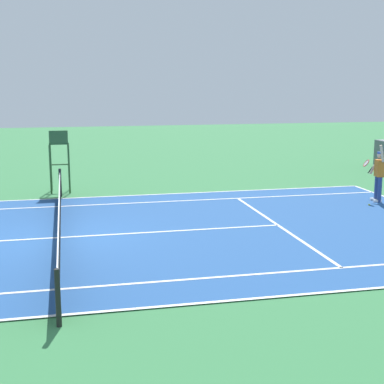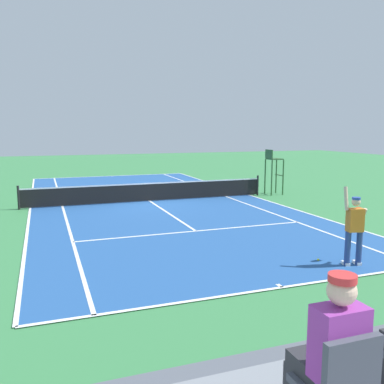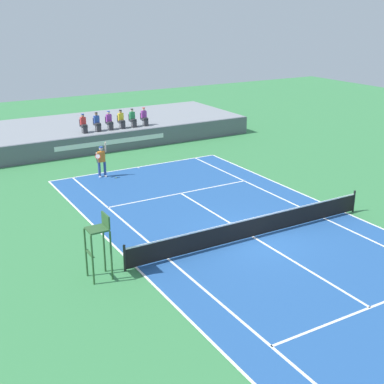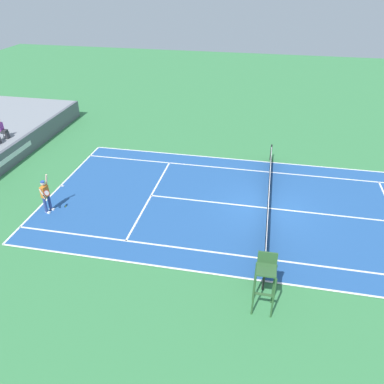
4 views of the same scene
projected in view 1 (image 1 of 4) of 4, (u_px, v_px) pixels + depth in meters
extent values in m
plane|color=#387F47|center=(60.00, 238.00, 15.85)|extent=(80.00, 80.00, 0.00)
cube|color=#235193|center=(60.00, 238.00, 15.85)|extent=(10.98, 23.78, 0.02)
cube|color=white|center=(61.00, 199.00, 21.11)|extent=(0.10, 23.78, 0.01)
cube|color=white|center=(59.00, 315.00, 10.59)|extent=(0.10, 23.78, 0.01)
cube|color=white|center=(61.00, 206.00, 19.79)|extent=(0.10, 23.78, 0.01)
cube|color=white|center=(60.00, 289.00, 11.91)|extent=(0.10, 23.78, 0.01)
cube|color=white|center=(278.00, 225.00, 17.22)|extent=(8.22, 0.10, 0.01)
cube|color=white|center=(60.00, 237.00, 15.85)|extent=(0.10, 12.80, 0.01)
cylinder|color=black|center=(60.00, 183.00, 21.44)|extent=(0.10, 0.10, 1.07)
cylinder|color=black|center=(58.00, 298.00, 10.06)|extent=(0.10, 0.10, 1.07)
cube|color=black|center=(60.00, 222.00, 15.76)|extent=(11.78, 0.02, 0.84)
cube|color=white|center=(59.00, 207.00, 15.68)|extent=(11.78, 0.03, 0.06)
cylinder|color=navy|center=(380.00, 190.00, 20.44)|extent=(0.15, 0.15, 0.92)
cylinder|color=navy|center=(376.00, 188.00, 20.75)|extent=(0.15, 0.15, 0.92)
cube|color=white|center=(377.00, 201.00, 20.51)|extent=(0.17, 0.30, 0.10)
cube|color=white|center=(374.00, 199.00, 20.83)|extent=(0.17, 0.30, 0.10)
cube|color=orange|center=(379.00, 168.00, 20.45)|extent=(0.44, 0.31, 0.60)
sphere|color=beige|center=(380.00, 155.00, 20.36)|extent=(0.22, 0.22, 0.22)
cylinder|color=#2D4CA8|center=(380.00, 153.00, 20.34)|extent=(0.21, 0.21, 0.06)
cylinder|color=beige|center=(382.00, 154.00, 20.09)|extent=(0.13, 0.23, 0.61)
cylinder|color=beige|center=(374.00, 167.00, 20.70)|extent=(0.15, 0.34, 0.56)
cylinder|color=black|center=(370.00, 170.00, 20.76)|extent=(0.07, 0.19, 0.25)
torus|color=red|center=(366.00, 163.00, 20.67)|extent=(0.34, 0.25, 0.26)
cylinder|color=silver|center=(366.00, 163.00, 20.67)|extent=(0.30, 0.21, 0.22)
sphere|color=#D1E533|center=(369.00, 205.00, 19.99)|extent=(0.07, 0.07, 0.07)
cylinder|color=#2D562D|center=(51.00, 167.00, 22.58)|extent=(0.07, 0.07, 1.90)
cylinder|color=#2D562D|center=(69.00, 166.00, 22.73)|extent=(0.07, 0.07, 1.90)
cylinder|color=#2D562D|center=(50.00, 170.00, 21.91)|extent=(0.07, 0.07, 1.90)
cylinder|color=#2D562D|center=(69.00, 169.00, 22.06)|extent=(0.07, 0.07, 1.90)
cube|color=#2D562D|center=(59.00, 143.00, 22.13)|extent=(0.70, 0.70, 0.06)
cube|color=#2D562D|center=(58.00, 137.00, 21.74)|extent=(0.06, 0.70, 0.48)
cube|color=#2D562D|center=(60.00, 164.00, 22.60)|extent=(0.10, 0.70, 0.04)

